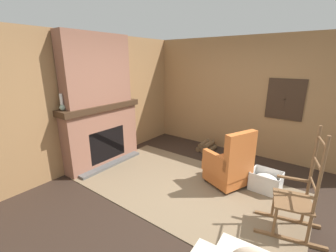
# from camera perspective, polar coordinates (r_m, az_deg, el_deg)

# --- Properties ---
(ground_plane) EXTENTS (14.00, 14.00, 0.00)m
(ground_plane) POSITION_cam_1_polar(r_m,az_deg,el_deg) (3.75, 5.92, -17.66)
(ground_plane) COLOR #2D2119
(wood_panel_wall_left) EXTENTS (0.06, 5.21, 2.60)m
(wood_panel_wall_left) POSITION_cam_1_polar(r_m,az_deg,el_deg) (4.79, -18.39, 6.04)
(wood_panel_wall_left) COLOR #9E7247
(wood_panel_wall_left) RESTS_ON ground
(wood_panel_wall_back) EXTENTS (5.21, 0.09, 2.60)m
(wood_panel_wall_back) POSITION_cam_1_polar(r_m,az_deg,el_deg) (5.32, 19.67, 6.88)
(wood_panel_wall_back) COLOR #9E7247
(wood_panel_wall_back) RESTS_ON ground
(fireplace_hearth) EXTENTS (0.53, 1.71, 1.26)m
(fireplace_hearth) POSITION_cam_1_polar(r_m,az_deg,el_deg) (4.79, -16.25, -2.13)
(fireplace_hearth) COLOR #93604C
(fireplace_hearth) RESTS_ON ground
(chimney_breast) EXTENTS (0.29, 1.42, 1.32)m
(chimney_breast) POSITION_cam_1_polar(r_m,az_deg,el_deg) (4.57, -17.67, 13.47)
(chimney_breast) COLOR #93604C
(chimney_breast) RESTS_ON fireplace_hearth
(area_rug) EXTENTS (3.67, 2.08, 0.01)m
(area_rug) POSITION_cam_1_polar(r_m,az_deg,el_deg) (4.01, 4.64, -15.08)
(area_rug) COLOR #7A664C
(area_rug) RESTS_ON ground
(armchair) EXTENTS (0.81, 0.79, 1.02)m
(armchair) POSITION_cam_1_polar(r_m,az_deg,el_deg) (4.00, 15.27, -9.79)
(armchair) COLOR #C6662D
(armchair) RESTS_ON ground
(rocking_chair) EXTENTS (0.88, 0.61, 1.37)m
(rocking_chair) POSITION_cam_1_polar(r_m,az_deg,el_deg) (3.28, 29.85, -16.23)
(rocking_chair) COLOR brown
(rocking_chair) RESTS_ON ground
(firewood_stack) EXTENTS (0.37, 0.44, 0.22)m
(firewood_stack) POSITION_cam_1_polar(r_m,az_deg,el_deg) (5.48, 9.75, -5.14)
(firewood_stack) COLOR brown
(firewood_stack) RESTS_ON ground
(laundry_basket) EXTENTS (0.48, 0.40, 0.33)m
(laundry_basket) POSITION_cam_1_polar(r_m,az_deg,el_deg) (4.16, 23.57, -12.69)
(laundry_basket) COLOR white
(laundry_basket) RESTS_ON ground
(oil_lamp_vase) EXTENTS (0.10, 0.10, 0.29)m
(oil_lamp_vase) POSITION_cam_1_polar(r_m,az_deg,el_deg) (4.27, -25.33, 4.95)
(oil_lamp_vase) COLOR #99B29E
(oil_lamp_vase) RESTS_ON fireplace_hearth
(storage_case) EXTENTS (0.16, 0.24, 0.16)m
(storage_case) POSITION_cam_1_polar(r_m,az_deg,el_deg) (4.84, -14.32, 6.94)
(storage_case) COLOR black
(storage_case) RESTS_ON fireplace_hearth
(decorative_plate_on_mantel) EXTENTS (0.06, 0.24, 0.24)m
(decorative_plate_on_mantel) POSITION_cam_1_polar(r_m,az_deg,el_deg) (4.69, -17.16, 6.88)
(decorative_plate_on_mantel) COLOR red
(decorative_plate_on_mantel) RESTS_ON fireplace_hearth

